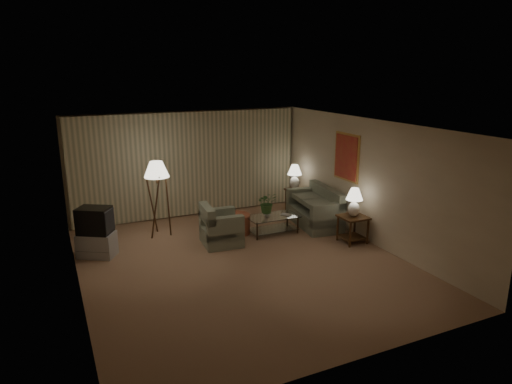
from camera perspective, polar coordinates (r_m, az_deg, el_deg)
ground at (r=9.12m, az=-1.72°, el=-8.85°), size 7.00×7.00×0.00m
room_shell at (r=9.94m, az=-5.13°, el=3.71°), size 6.04×7.02×2.72m
sofa at (r=11.22m, az=7.28°, el=-2.29°), size 1.87×1.25×0.74m
armchair at (r=9.97m, az=-4.35°, el=-4.56°), size 0.98×0.95×0.71m
side_table_near at (r=10.24m, az=12.01°, el=-3.97°), size 0.56×0.56×0.60m
side_table_far at (r=12.32m, az=4.79°, el=-0.54°), size 0.45×0.38×0.60m
table_lamp_near at (r=10.07m, az=12.19°, el=-0.95°), size 0.37×0.37×0.63m
table_lamp_far at (r=12.17m, az=4.85°, el=2.17°), size 0.38×0.38×0.66m
coffee_table at (r=10.61m, az=2.12°, el=-3.74°), size 1.18×0.65×0.41m
tv_cabinet at (r=9.88m, az=-19.27°, el=-6.23°), size 1.12×1.09×0.50m
crt_tv at (r=9.71m, az=-19.54°, el=-3.37°), size 1.03×1.01×0.54m
floor_lamp at (r=10.52m, az=-12.15°, el=-0.65°), size 0.56×0.56×1.73m
ottoman at (r=10.64m, az=-2.56°, el=-4.00°), size 0.78×0.78×0.45m
vase at (r=10.48m, az=1.39°, el=-2.77°), size 0.17×0.17×0.14m
flowers at (r=10.39m, az=1.41°, el=-1.11°), size 0.50×0.46×0.49m
book at (r=10.59m, az=3.58°, el=-2.96°), size 0.27×0.29×0.02m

